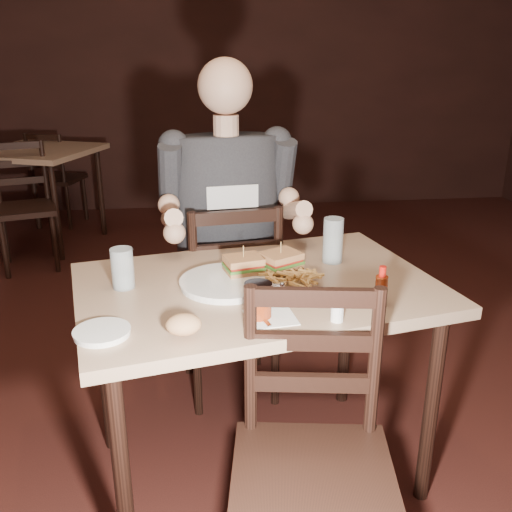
{
  "coord_description": "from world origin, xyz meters",
  "views": [
    {
      "loc": [
        -0.3,
        -2.1,
        1.52
      ],
      "look_at": [
        -0.09,
        -0.3,
        0.85
      ],
      "focal_mm": 40.0,
      "sensor_mm": 36.0,
      "label": 1
    }
  ],
  "objects": [
    {
      "name": "ketchup_dollop",
      "position": [
        -0.06,
        -0.24,
        0.79
      ],
      "size": [
        0.05,
        0.05,
        0.01
      ],
      "primitive_type": "ellipsoid",
      "rotation": [
        0.0,
        0.0,
        0.21
      ],
      "color": "maroon",
      "rests_on": "dinner_plate"
    },
    {
      "name": "chair_near",
      "position": [
        -0.02,
        -0.93,
        0.46
      ],
      "size": [
        0.49,
        0.53,
        0.92
      ],
      "primitive_type": null,
      "rotation": [
        0.0,
        0.0,
        -0.15
      ],
      "color": "black",
      "rests_on": "ground"
    },
    {
      "name": "salt_shaker",
      "position": [
        0.1,
        -0.65,
        0.8
      ],
      "size": [
        0.04,
        0.04,
        0.07
      ],
      "primitive_type": null,
      "rotation": [
        0.0,
        0.0,
        0.21
      ],
      "color": "white",
      "rests_on": "main_table"
    },
    {
      "name": "main_table",
      "position": [
        -0.09,
        -0.35,
        0.69
      ],
      "size": [
        1.32,
        1.01,
        0.77
      ],
      "rotation": [
        0.0,
        0.0,
        0.21
      ],
      "color": "tan",
      "rests_on": "ground"
    },
    {
      "name": "bg_table",
      "position": [
        -1.47,
        2.5,
        0.68
      ],
      "size": [
        1.04,
        1.04,
        0.77
      ],
      "rotation": [
        0.0,
        0.0,
        -0.38
      ],
      "color": "tan",
      "rests_on": "ground"
    },
    {
      "name": "sandwich_left",
      "position": [
        -0.13,
        -0.29,
        0.84
      ],
      "size": [
        0.14,
        0.13,
        0.1
      ],
      "primitive_type": null,
      "rotation": [
        0.0,
        0.0,
        0.23
      ],
      "color": "tan",
      "rests_on": "dinner_plate"
    },
    {
      "name": "fork",
      "position": [
        0.09,
        -0.49,
        0.78
      ],
      "size": [
        0.07,
        0.14,
        0.0
      ],
      "primitive_type": "cube",
      "rotation": [
        0.0,
        0.0,
        -0.41
      ],
      "color": "silver",
      "rests_on": "napkin"
    },
    {
      "name": "dinner_plate",
      "position": [
        -0.2,
        -0.36,
        0.78
      ],
      "size": [
        0.36,
        0.36,
        0.02
      ],
      "primitive_type": "cylinder",
      "rotation": [
        0.0,
        0.0,
        0.21
      ],
      "color": "white",
      "rests_on": "main_table"
    },
    {
      "name": "bg_chair_near",
      "position": [
        -1.47,
        1.95,
        0.44
      ],
      "size": [
        0.51,
        0.54,
        0.88
      ],
      "primitive_type": null,
      "rotation": [
        0.0,
        0.0,
        0.26
      ],
      "color": "black",
      "rests_on": "ground"
    },
    {
      "name": "fries_pile",
      "position": [
        0.02,
        -0.38,
        0.81
      ],
      "size": [
        0.26,
        0.21,
        0.04
      ],
      "primitive_type": null,
      "rotation": [
        0.0,
        0.0,
        0.21
      ],
      "color": "#ECB863",
      "rests_on": "dinner_plate"
    },
    {
      "name": "chair_far",
      "position": [
        -0.16,
        0.22,
        0.46
      ],
      "size": [
        0.48,
        0.51,
        0.92
      ],
      "primitive_type": null,
      "rotation": [
        0.0,
        0.0,
        3.26
      ],
      "color": "black",
      "rests_on": "ground"
    },
    {
      "name": "side_plate",
      "position": [
        -0.56,
        -0.66,
        0.78
      ],
      "size": [
        0.18,
        0.18,
        0.01
      ],
      "primitive_type": "cylinder",
      "rotation": [
        0.0,
        0.0,
        0.21
      ],
      "color": "white",
      "rests_on": "main_table"
    },
    {
      "name": "sandwich_right",
      "position": [
        -0.0,
        -0.27,
        0.84
      ],
      "size": [
        0.16,
        0.15,
        0.11
      ],
      "primitive_type": null,
      "rotation": [
        0.0,
        0.0,
        0.5
      ],
      "color": "tan",
      "rests_on": "dinner_plate"
    },
    {
      "name": "room_shell",
      "position": [
        0.0,
        0.0,
        1.4
      ],
      "size": [
        7.0,
        7.0,
        7.0
      ],
      "color": "black",
      "rests_on": "ground"
    },
    {
      "name": "napkin",
      "position": [
        -0.09,
        -0.61,
        0.77
      ],
      "size": [
        0.16,
        0.15,
        0.0
      ],
      "primitive_type": "cube",
      "rotation": [
        0.0,
        0.0,
        0.12
      ],
      "color": "white",
      "rests_on": "main_table"
    },
    {
      "name": "glass_left",
      "position": [
        -0.53,
        -0.33,
        0.84
      ],
      "size": [
        0.09,
        0.09,
        0.13
      ],
      "primitive_type": "cylinder",
      "rotation": [
        0.0,
        0.0,
        0.21
      ],
      "color": "silver",
      "rests_on": "main_table"
    },
    {
      "name": "syrup_dispenser",
      "position": [
        -0.12,
        -0.6,
        0.82
      ],
      "size": [
        0.1,
        0.1,
        0.11
      ],
      "primitive_type": null,
      "rotation": [
        0.0,
        0.0,
        0.21
      ],
      "color": "maroon",
      "rests_on": "main_table"
    },
    {
      "name": "diner",
      "position": [
        -0.15,
        0.17,
        0.98
      ],
      "size": [
        0.63,
        0.52,
        1.0
      ],
      "primitive_type": null,
      "rotation": [
        0.0,
        0.0,
        0.12
      ],
      "color": "#2C2D31",
      "rests_on": "chair_far"
    },
    {
      "name": "glass_right",
      "position": [
        0.2,
        -0.18,
        0.85
      ],
      "size": [
        0.09,
        0.09,
        0.17
      ],
      "primitive_type": "cylinder",
      "rotation": [
        0.0,
        0.0,
        0.21
      ],
      "color": "silver",
      "rests_on": "main_table"
    },
    {
      "name": "bg_chair_far",
      "position": [
        -1.47,
        3.05,
        0.42
      ],
      "size": [
        0.49,
        0.51,
        0.83
      ],
      "primitive_type": null,
      "rotation": [
        0.0,
        0.0,
        2.84
      ],
      "color": "black",
      "rests_on": "ground"
    },
    {
      "name": "bread_roll",
      "position": [
        -0.34,
        -0.7,
        0.81
      ],
      "size": [
        0.11,
        0.1,
        0.06
      ],
      "primitive_type": "ellipsoid",
      "rotation": [
        0.0,
        0.0,
        0.21
      ],
      "color": "tan",
      "rests_on": "side_plate"
    },
    {
      "name": "hot_sauce",
      "position": [
        0.26,
        -0.55,
        0.83
      ],
      "size": [
        0.05,
        0.05,
        0.12
      ],
      "primitive_type": null,
      "rotation": [
        0.0,
        0.0,
        0.21
      ],
      "color": "maroon",
      "rests_on": "main_table"
    },
    {
      "name": "knife",
      "position": [
        -0.13,
        -0.57,
        0.78
      ],
      "size": [
        0.07,
        0.21,
        0.01
      ],
      "primitive_type": "cube",
      "rotation": [
        0.0,
        0.0,
        0.26
      ],
      "color": "silver",
      "rests_on": "napkin"
    }
  ]
}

